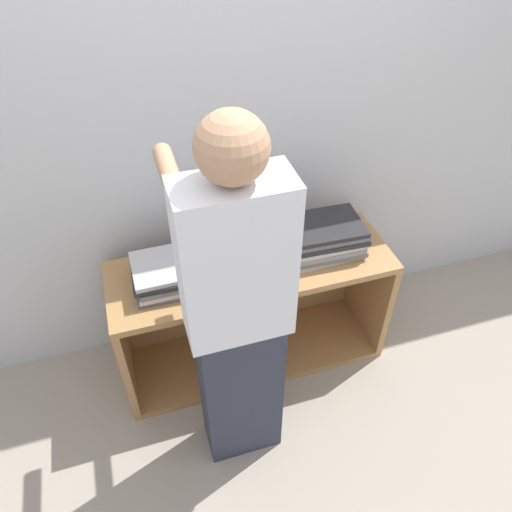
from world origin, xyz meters
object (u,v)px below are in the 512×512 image
(laptop_stack_left, at_px, (173,273))
(person, at_px, (238,318))
(laptop_stack_right, at_px, (325,237))
(laptop_open, at_px, (248,249))

(laptop_stack_left, relative_size, person, 0.22)
(laptop_stack_left, bearing_deg, laptop_stack_right, 0.34)
(laptop_stack_right, relative_size, person, 0.22)
(laptop_open, height_order, person, person)
(laptop_stack_left, bearing_deg, laptop_open, 9.01)
(laptop_stack_left, relative_size, laptop_stack_right, 1.01)
(laptop_open, bearing_deg, person, -110.69)
(laptop_stack_right, height_order, person, person)
(laptop_stack_left, xyz_separation_m, person, (0.18, -0.46, 0.13))
(laptop_stack_right, bearing_deg, person, -141.07)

